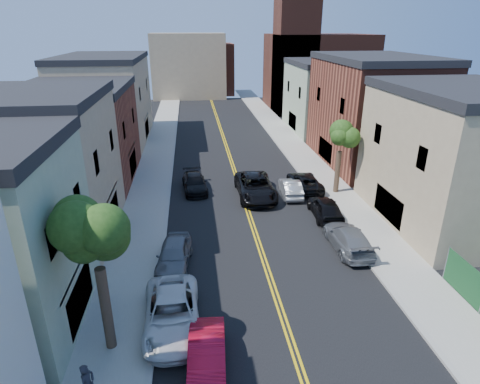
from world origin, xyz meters
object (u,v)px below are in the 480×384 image
object	(u,v)px
white_pickup	(172,313)
silver_car_right	(291,188)
dark_car_right_far	(305,182)
pedestrian_left	(88,384)
black_car_right	(325,208)
black_suv_lane	(255,187)
red_sedan	(207,358)
grey_car_left	(174,255)
grey_car_right	(348,238)
black_car_left	(195,183)

from	to	relation	value
white_pickup	silver_car_right	world-z (taller)	white_pickup
dark_car_right_far	pedestrian_left	world-z (taller)	pedestrian_left
black_car_right	black_suv_lane	distance (m)	6.36
red_sedan	black_car_right	distance (m)	16.23
red_sedan	white_pickup	xyz separation A→B (m)	(-1.48, 2.84, 0.07)
grey_car_left	grey_car_right	bearing A→B (deg)	9.98
black_car_left	pedestrian_left	bearing A→B (deg)	-106.39
grey_car_right	black_suv_lane	distance (m)	10.11
black_car_left	grey_car_right	xyz separation A→B (m)	(9.45, -11.05, 0.05)
red_sedan	black_car_right	world-z (taller)	black_car_right
grey_car_right	dark_car_right_far	distance (m)	10.18
grey_car_left	white_pickup	bearing A→B (deg)	-82.99
black_suv_lane	dark_car_right_far	bearing A→B (deg)	13.62
silver_car_right	black_suv_lane	bearing A→B (deg)	2.14
red_sedan	white_pickup	world-z (taller)	white_pickup
black_car_left	silver_car_right	xyz separation A→B (m)	(7.92, -2.06, 0.00)
white_pickup	dark_car_right_far	distance (m)	19.37
red_sedan	pedestrian_left	size ratio (longest dim) A/B	2.46
red_sedan	silver_car_right	distance (m)	19.37
grey_car_left	black_car_right	size ratio (longest dim) A/B	0.99
white_pickup	dark_car_right_far	bearing A→B (deg)	54.24
white_pickup	black_car_right	size ratio (longest dim) A/B	1.21
black_suv_lane	pedestrian_left	xyz separation A→B (m)	(-9.18, -18.89, 0.14)
red_sedan	silver_car_right	xyz separation A→B (m)	(7.77, 17.75, -0.02)
red_sedan	black_car_left	distance (m)	19.81
pedestrian_left	black_suv_lane	bearing A→B (deg)	-2.88
grey_car_right	pedestrian_left	bearing A→B (deg)	35.64
white_pickup	grey_car_left	world-z (taller)	grey_car_left
black_car_right	grey_car_right	bearing A→B (deg)	92.29
black_suv_lane	pedestrian_left	distance (m)	21.00
grey_car_left	red_sedan	bearing A→B (deg)	-72.84
black_car_left	dark_car_right_far	xyz separation A→B (m)	(9.44, -0.87, 0.02)
black_car_left	dark_car_right_far	size ratio (longest dim) A/B	0.93
black_car_right	white_pickup	bearing A→B (deg)	46.43
black_car_right	black_car_left	bearing A→B (deg)	-32.27
white_pickup	grey_car_left	xyz separation A→B (m)	(-0.07, 5.22, 0.00)
red_sedan	white_pickup	size ratio (longest dim) A/B	0.77
dark_car_right_far	pedestrian_left	xyz separation A→B (m)	(-13.65, -20.01, 0.31)
white_pickup	black_suv_lane	size ratio (longest dim) A/B	0.88
silver_car_right	dark_car_right_far	world-z (taller)	dark_car_right_far
black_car_left	grey_car_right	world-z (taller)	grey_car_right
silver_car_right	pedestrian_left	distance (m)	22.40
black_car_right	grey_car_left	bearing A→B (deg)	28.09
white_pickup	black_car_left	world-z (taller)	white_pickup
dark_car_right_far	black_suv_lane	size ratio (longest dim) A/B	0.80
silver_car_right	red_sedan	bearing A→B (deg)	69.77
red_sedan	grey_car_left	world-z (taller)	grey_car_left
dark_car_right_far	red_sedan	bearing A→B (deg)	64.01
red_sedan	dark_car_right_far	world-z (taller)	same
grey_car_left	grey_car_right	xyz separation A→B (m)	(10.85, 0.70, -0.04)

